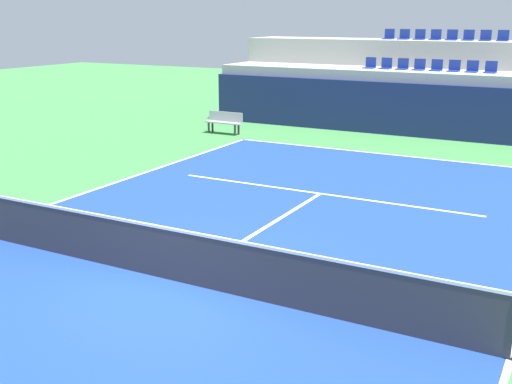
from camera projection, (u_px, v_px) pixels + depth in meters
ground_plane at (178, 282)px, 10.97m from camera, size 80.00×80.00×0.00m
court_surface at (178, 282)px, 10.97m from camera, size 11.00×24.00×0.01m
baseline_far at (385, 154)px, 21.09m from camera, size 11.00×0.10×0.00m
sideline_right at (510, 359)px, 8.47m from camera, size 0.10×24.00×0.00m
service_line_far at (320, 194)px, 16.39m from camera, size 8.26×0.10×0.00m
centre_service_line at (263, 229)px, 13.68m from camera, size 0.10×6.40×0.00m
back_wall at (415, 110)px, 23.94m from camera, size 17.39×0.30×2.02m
stands_tier_lower at (425, 101)px, 25.03m from camera, size 17.39×2.40×2.40m
stands_tier_upper at (439, 82)px, 26.92m from camera, size 17.39×2.40×3.49m
seating_row_lower at (428, 67)px, 24.76m from camera, size 5.16×0.44×0.44m
seating_row_upper at (443, 37)px, 26.50m from camera, size 5.16×0.44×0.44m
tennis_net at (177, 255)px, 10.84m from camera, size 11.08×0.08×1.07m
player_bench at (224, 121)px, 24.69m from camera, size 1.50×0.40×0.85m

